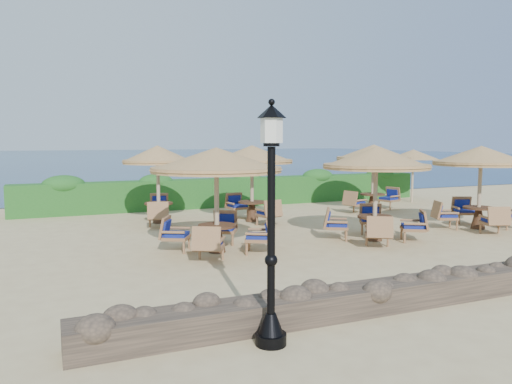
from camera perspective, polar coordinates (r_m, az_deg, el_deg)
name	(u,v)px	position (r m, az deg, el deg)	size (l,w,h in m)	color
ground	(322,234)	(15.22, 7.50, -4.82)	(120.00, 120.00, 0.00)	tan
sea	(97,158)	(83.28, -17.71, 3.76)	(160.00, 160.00, 0.00)	#0B234B
hedge	(237,192)	(21.59, -2.19, 0.03)	(18.00, 0.90, 1.20)	#194E19
stone_wall	(490,280)	(10.45, 25.20, -9.12)	(15.00, 0.65, 0.44)	brown
lamp_post	(271,235)	(6.82, 1.75, -4.92)	(0.44, 0.44, 3.31)	black
extra_parasol	(413,155)	(23.76, 17.53, 4.10)	(2.30, 2.30, 2.41)	tan
cafe_set_0	(216,176)	(12.49, -4.54, 1.82)	(3.32, 3.32, 2.65)	tan
cafe_set_1	(376,175)	(14.33, 13.53, 1.94)	(2.99, 2.99, 2.65)	tan
cafe_set_2	(480,171)	(17.32, 24.27, 2.22)	(2.96, 2.96, 2.65)	tan
cafe_set_3	(158,167)	(17.22, -11.15, 2.80)	(2.38, 2.89, 2.65)	tan
cafe_set_4	(252,164)	(17.22, -0.46, 3.25)	(2.84, 2.87, 2.65)	tan
cafe_set_5	(373,160)	(20.28, 13.26, 3.56)	(2.94, 2.94, 2.65)	tan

